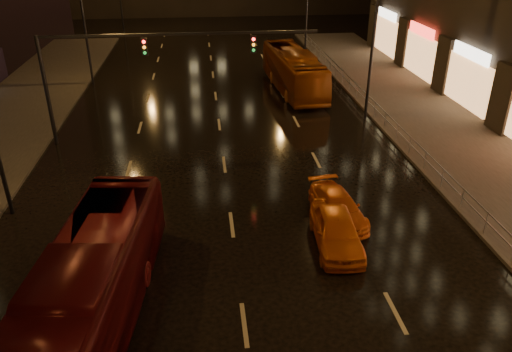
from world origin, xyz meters
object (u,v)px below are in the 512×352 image
at_px(bus_curb, 293,70).
at_px(taxi_far, 338,207).
at_px(taxi_near, 336,230).
at_px(bus_red, 90,289).

height_order(bus_curb, taxi_far, bus_curb).
distance_m(bus_curb, taxi_near, 20.99).
bearing_deg(bus_curb, bus_red, -117.77).
bearing_deg(taxi_near, bus_curb, 87.96).
xyz_separation_m(bus_red, taxi_near, (8.66, 3.61, -0.80)).
relative_size(bus_curb, taxi_near, 2.59).
bearing_deg(taxi_near, taxi_far, 77.03).
relative_size(bus_red, taxi_far, 2.71).
distance_m(taxi_near, taxi_far, 2.07).
bearing_deg(taxi_near, bus_red, -153.91).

